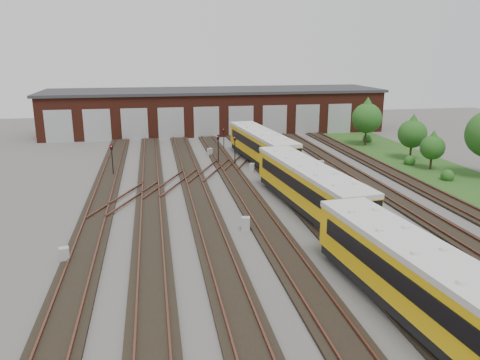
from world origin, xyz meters
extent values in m
plane|color=#444240|center=(0.00, 0.00, 0.00)|extent=(120.00, 120.00, 0.00)
cube|color=black|center=(-14.00, 0.00, 0.09)|extent=(2.40, 70.00, 0.18)
cube|color=brown|center=(-14.72, 0.00, 0.26)|extent=(0.10, 70.00, 0.15)
cube|color=brown|center=(-13.28, 0.00, 0.26)|extent=(0.10, 70.00, 0.15)
cube|color=black|center=(-10.00, 0.00, 0.09)|extent=(2.40, 70.00, 0.18)
cube|color=brown|center=(-10.72, 0.00, 0.26)|extent=(0.10, 70.00, 0.15)
cube|color=brown|center=(-9.28, 0.00, 0.26)|extent=(0.10, 70.00, 0.15)
cube|color=black|center=(-6.00, 0.00, 0.09)|extent=(2.40, 70.00, 0.18)
cube|color=brown|center=(-6.72, 0.00, 0.26)|extent=(0.10, 70.00, 0.15)
cube|color=brown|center=(-5.28, 0.00, 0.26)|extent=(0.10, 70.00, 0.15)
cube|color=black|center=(-2.00, 0.00, 0.09)|extent=(2.40, 70.00, 0.18)
cube|color=brown|center=(-2.72, 0.00, 0.26)|extent=(0.10, 70.00, 0.15)
cube|color=brown|center=(-1.28, 0.00, 0.26)|extent=(0.10, 70.00, 0.15)
cube|color=black|center=(2.00, 0.00, 0.09)|extent=(2.40, 70.00, 0.18)
cube|color=brown|center=(1.28, 0.00, 0.26)|extent=(0.10, 70.00, 0.15)
cube|color=brown|center=(2.72, 0.00, 0.26)|extent=(0.10, 70.00, 0.15)
cube|color=black|center=(6.00, 0.00, 0.09)|extent=(2.40, 70.00, 0.18)
cube|color=brown|center=(5.28, 0.00, 0.26)|extent=(0.10, 70.00, 0.15)
cube|color=brown|center=(6.72, 0.00, 0.26)|extent=(0.10, 70.00, 0.15)
cube|color=black|center=(10.00, 0.00, 0.09)|extent=(2.40, 70.00, 0.18)
cube|color=brown|center=(9.28, 0.00, 0.26)|extent=(0.10, 70.00, 0.15)
cube|color=brown|center=(10.72, 0.00, 0.26)|extent=(0.10, 70.00, 0.15)
cube|color=black|center=(14.00, 0.00, 0.09)|extent=(2.40, 70.00, 0.18)
cube|color=brown|center=(13.28, 0.00, 0.26)|extent=(0.10, 70.00, 0.15)
cube|color=brown|center=(14.72, 0.00, 0.26)|extent=(0.10, 70.00, 0.15)
cube|color=brown|center=(-8.00, 10.00, 0.26)|extent=(5.40, 9.62, 0.15)
cube|color=brown|center=(-4.00, 14.00, 0.26)|extent=(5.40, 9.62, 0.15)
cube|color=brown|center=(0.00, 18.00, 0.26)|extent=(5.40, 9.62, 0.15)
cube|color=brown|center=(-12.00, 6.00, 0.26)|extent=(5.40, 9.62, 0.15)
cube|color=brown|center=(4.00, 22.00, 0.26)|extent=(5.40, 9.62, 0.15)
cube|color=#4C1D13|center=(0.00, 40.00, 3.00)|extent=(50.00, 12.00, 6.00)
cube|color=#2D2D2F|center=(0.00, 40.00, 6.15)|extent=(51.00, 12.50, 0.40)
cube|color=#9EA1A4|center=(-22.00, 33.98, 2.20)|extent=(3.60, 0.12, 4.40)
cube|color=#9EA1A4|center=(-17.00, 33.98, 2.20)|extent=(3.60, 0.12, 4.40)
cube|color=#9EA1A4|center=(-12.00, 33.98, 2.20)|extent=(3.60, 0.12, 4.40)
cube|color=#9EA1A4|center=(-7.00, 33.98, 2.20)|extent=(3.60, 0.12, 4.40)
cube|color=#9EA1A4|center=(-2.00, 33.98, 2.20)|extent=(3.60, 0.12, 4.40)
cube|color=#9EA1A4|center=(3.00, 33.98, 2.20)|extent=(3.60, 0.12, 4.40)
cube|color=#9EA1A4|center=(8.00, 33.98, 2.20)|extent=(3.60, 0.12, 4.40)
cube|color=#9EA1A4|center=(13.00, 33.98, 2.20)|extent=(3.60, 0.12, 4.40)
cube|color=#9EA1A4|center=(18.00, 33.98, 2.20)|extent=(3.60, 0.12, 4.40)
cube|color=#1D4517|center=(19.00, 10.00, 0.03)|extent=(8.00, 55.00, 0.05)
cube|color=black|center=(2.00, -15.14, 0.64)|extent=(3.90, 15.91, 0.63)
cube|color=yellow|center=(2.00, -15.14, 2.11)|extent=(4.21, 15.94, 2.31)
cube|color=silver|center=(2.00, -15.14, 3.43)|extent=(4.32, 15.95, 0.31)
cube|color=black|center=(0.62, -15.27, 2.38)|extent=(1.38, 13.80, 0.89)
cube|color=black|center=(3.38, -15.01, 2.38)|extent=(1.38, 13.80, 0.89)
cube|color=black|center=(2.00, 0.86, 0.64)|extent=(3.90, 15.91, 0.63)
cube|color=yellow|center=(2.00, 0.86, 2.11)|extent=(4.21, 15.94, 2.31)
cube|color=silver|center=(2.00, 0.86, 3.43)|extent=(4.32, 15.95, 0.31)
cube|color=black|center=(0.62, 0.73, 2.38)|extent=(1.38, 13.80, 0.89)
cube|color=black|center=(3.38, 0.99, 2.38)|extent=(1.38, 13.80, 0.89)
cube|color=black|center=(2.00, 16.86, 0.64)|extent=(3.90, 15.91, 0.63)
cube|color=yellow|center=(2.00, 16.86, 2.11)|extent=(4.21, 15.94, 2.31)
cube|color=silver|center=(2.00, 16.86, 3.43)|extent=(4.32, 15.95, 0.31)
cube|color=black|center=(0.62, 16.73, 2.38)|extent=(1.38, 13.80, 0.89)
cube|color=black|center=(3.38, 16.99, 2.38)|extent=(1.38, 13.80, 0.89)
cylinder|color=black|center=(-13.64, 14.62, 1.32)|extent=(0.10, 0.10, 2.64)
cube|color=black|center=(-13.64, 14.62, 2.89)|extent=(0.25, 0.16, 0.49)
sphere|color=red|center=(-13.64, 14.52, 2.98)|extent=(0.12, 0.12, 0.12)
cylinder|color=black|center=(-2.71, 17.13, 1.41)|extent=(0.10, 0.10, 2.82)
cube|color=black|center=(-2.71, 17.13, 3.07)|extent=(0.29, 0.24, 0.51)
sphere|color=red|center=(-2.71, 17.03, 3.18)|extent=(0.12, 0.12, 0.12)
cylinder|color=black|center=(-0.77, 25.88, 1.07)|extent=(0.09, 0.09, 2.14)
cube|color=black|center=(-0.77, 25.88, 2.38)|extent=(0.26, 0.20, 0.47)
sphere|color=red|center=(-0.77, 25.78, 2.47)|extent=(0.11, 0.11, 0.11)
cylinder|color=black|center=(-0.92, 16.91, 1.33)|extent=(0.10, 0.10, 2.65)
cube|color=black|center=(-0.92, 16.91, 2.91)|extent=(0.29, 0.23, 0.51)
sphere|color=red|center=(-0.92, 16.81, 3.01)|extent=(0.12, 0.12, 0.12)
cube|color=#999C9E|center=(-15.00, -5.31, 0.47)|extent=(0.65, 0.57, 0.94)
cube|color=#999C9E|center=(-3.05, 21.92, 0.45)|extent=(0.68, 0.64, 0.90)
cube|color=#999C9E|center=(-3.55, -2.25, 0.48)|extent=(0.66, 0.58, 0.95)
cube|color=#999C9E|center=(0.29, 13.71, 0.43)|extent=(0.63, 0.58, 0.85)
cube|color=#999C9E|center=(7.51, 13.06, 0.48)|extent=(0.64, 0.56, 0.96)
cylinder|color=#302115|center=(17.71, 24.28, 0.98)|extent=(0.23, 0.23, 1.97)
sphere|color=#1B4313|center=(17.71, 24.28, 3.61)|extent=(3.83, 3.83, 3.83)
cone|color=#1B4313|center=(17.71, 24.28, 4.98)|extent=(3.28, 3.28, 2.74)
cylinder|color=#302115|center=(19.15, 15.61, 0.82)|extent=(0.23, 0.23, 1.64)
sphere|color=#1B4313|center=(19.15, 15.61, 3.00)|extent=(3.18, 3.18, 3.18)
cone|color=#1B4313|center=(19.15, 15.61, 4.14)|extent=(2.73, 2.73, 2.27)
cylinder|color=#302115|center=(18.78, 10.96, 0.65)|extent=(0.22, 0.22, 1.29)
sphere|color=#1B4313|center=(18.78, 10.96, 2.37)|extent=(2.52, 2.52, 2.52)
cone|color=#1B4313|center=(18.78, 10.96, 3.27)|extent=(2.16, 2.16, 1.80)
sphere|color=#1B4313|center=(17.99, 6.85, 0.62)|extent=(1.24, 1.24, 1.24)
sphere|color=#1B4313|center=(17.76, 13.32, 0.61)|extent=(1.21, 1.21, 1.21)
sphere|color=#1B4313|center=(19.07, 26.47, 0.64)|extent=(1.28, 1.28, 1.28)
camera|label=1|loc=(-9.53, -31.96, 12.00)|focal=35.00mm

